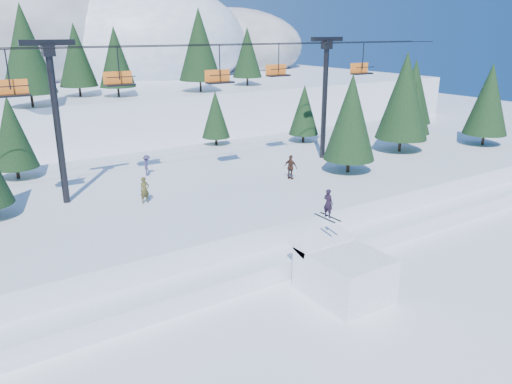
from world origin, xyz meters
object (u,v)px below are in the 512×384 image
jump_kicker (343,272)px  banner_near (360,246)px  chairlift (200,88)px  banner_far (390,233)px

jump_kicker → banner_near: jump_kicker is taller
chairlift → banner_near: size_ratio=16.64×
chairlift → banner_near: chairlift is taller
chairlift → banner_far: 16.81m
banner_far → jump_kicker: bearing=-155.2°
banner_near → banner_far: 3.12m
banner_near → chairlift: bearing=108.5°
chairlift → banner_far: size_ratio=16.89×
chairlift → banner_far: bearing=-59.2°
jump_kicker → banner_far: (7.40, 3.42, -0.75)m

